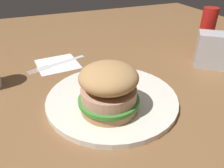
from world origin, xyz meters
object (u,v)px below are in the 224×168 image
(fork, at_px, (57,63))
(napkin_dispenser, at_px, (214,50))
(plate, at_px, (112,99))
(ketchup_bottle, at_px, (207,31))
(fries_pile, at_px, (105,81))
(napkin, at_px, (58,64))
(sandwich, at_px, (109,88))

(fork, bearing_deg, napkin_dispenser, 156.67)
(plate, height_order, ketchup_bottle, ketchup_bottle)
(plate, distance_m, fries_pile, 0.06)
(napkin_dispenser, bearing_deg, ketchup_bottle, -81.52)
(napkin, xyz_separation_m, fork, (0.00, 0.00, 0.00))
(plate, height_order, fries_pile, fries_pile)
(plate, height_order, fork, plate)
(fries_pile, height_order, napkin_dispenser, napkin_dispenser)
(plate, xyz_separation_m, napkin, (0.07, -0.22, -0.01))
(fork, distance_m, napkin_dispenser, 0.43)
(fork, distance_m, ketchup_bottle, 0.46)
(plate, height_order, napkin_dispenser, napkin_dispenser)
(ketchup_bottle, bearing_deg, fork, -10.34)
(plate, xyz_separation_m, napkin_dispenser, (-0.32, -0.05, 0.04))
(plate, xyz_separation_m, fork, (0.08, -0.22, -0.00))
(napkin, bearing_deg, plate, 108.31)
(sandwich, relative_size, napkin_dispenser, 1.26)
(fork, xyz_separation_m, ketchup_bottle, (-0.45, 0.08, 0.06))
(plate, distance_m, napkin, 0.24)
(fries_pile, relative_size, fork, 0.58)
(napkin, xyz_separation_m, napkin_dispenser, (-0.39, 0.17, 0.04))
(napkin_dispenser, xyz_separation_m, ketchup_bottle, (-0.05, -0.09, 0.02))
(sandwich, xyz_separation_m, napkin, (0.05, -0.26, -0.06))
(fork, height_order, ketchup_bottle, ketchup_bottle)
(sandwich, relative_size, ketchup_bottle, 0.86)
(fries_pile, relative_size, napkin, 0.89)
(napkin, distance_m, napkin_dispenser, 0.43)
(sandwich, height_order, fork, sandwich)
(fries_pile, xyz_separation_m, ketchup_bottle, (-0.36, -0.08, 0.05))
(sandwich, relative_size, napkin, 1.05)
(fries_pile, bearing_deg, fork, -63.61)
(napkin, relative_size, fork, 0.65)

